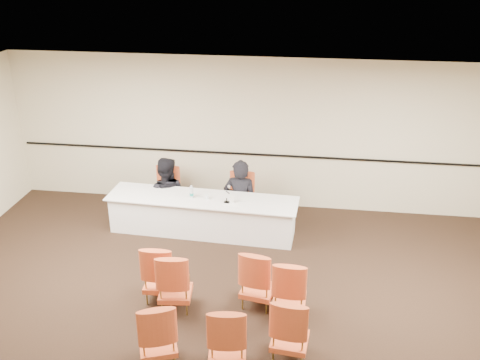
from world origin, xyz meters
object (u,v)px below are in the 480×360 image
(aud_chair_back_right, at_px, (290,327))
(aud_chair_front_left, at_px, (160,271))
(aud_chair_back_mid, at_px, (228,335))
(panel_table, at_px, (202,215))
(panelist_main_chair, at_px, (240,199))
(water_bottle, at_px, (191,192))
(aud_chair_front_mid, at_px, (258,277))
(drinking_glass, at_px, (207,197))
(panelist_second_chair, at_px, (166,193))
(microphone, at_px, (227,196))
(aud_chair_front_right, at_px, (290,287))
(aud_chair_back_left, at_px, (157,331))
(aud_chair_extra, at_px, (175,280))
(coffee_cup, at_px, (232,199))
(panelist_main, at_px, (240,204))
(panelist_second, at_px, (166,199))

(aud_chair_back_right, bearing_deg, aud_chair_front_left, 159.27)
(aud_chair_front_left, bearing_deg, aud_chair_back_mid, -47.92)
(panel_table, distance_m, panelist_main_chair, 0.81)
(water_bottle, xyz_separation_m, aud_chair_front_mid, (1.43, -2.00, -0.34))
(drinking_glass, height_order, aud_chair_back_right, aud_chair_back_right)
(panelist_second_chair, distance_m, aud_chair_front_left, 2.70)
(aud_chair_front_left, bearing_deg, water_bottle, 87.40)
(panel_table, relative_size, aud_chair_front_mid, 3.64)
(microphone, relative_size, aud_chair_front_right, 0.30)
(water_bottle, height_order, aud_chair_back_left, aud_chair_back_left)
(aud_chair_back_mid, bearing_deg, panelist_main_chair, 89.00)
(panelist_second_chair, relative_size, aud_chair_back_left, 1.00)
(water_bottle, relative_size, aud_chair_front_mid, 0.25)
(panelist_main_chair, height_order, aud_chair_extra, same)
(panelist_main_chair, relative_size, coffee_cup, 6.67)
(panelist_second_chair, xyz_separation_m, water_bottle, (0.65, -0.58, 0.34))
(panelist_main, xyz_separation_m, panelist_second, (-1.47, 0.07, -0.03))
(panelist_main_chair, xyz_separation_m, water_bottle, (-0.82, -0.50, 0.34))
(microphone, bearing_deg, aud_chair_back_left, -89.64)
(panelist_main, relative_size, water_bottle, 7.40)
(microphone, distance_m, water_bottle, 0.67)
(panelist_second, bearing_deg, coffee_cup, 152.97)
(panel_table, relative_size, panelist_second, 2.03)
(microphone, distance_m, aud_chair_front_left, 2.09)
(water_bottle, distance_m, aud_chair_front_right, 2.91)
(panelist_second, bearing_deg, panelist_second_chair, 180.00)
(aud_chair_back_mid, bearing_deg, aud_chair_back_left, 176.67)
(aud_chair_front_left, relative_size, aud_chair_front_mid, 1.00)
(drinking_glass, bearing_deg, aud_chair_back_left, -89.71)
(panelist_second_chair, height_order, aud_chair_back_right, same)
(panelist_second_chair, bearing_deg, panelist_second, 0.00)
(aud_chair_back_mid, relative_size, aud_chair_extra, 1.00)
(coffee_cup, bearing_deg, drinking_glass, 170.38)
(panelist_second, relative_size, aud_chair_front_right, 1.80)
(microphone, distance_m, aud_chair_back_mid, 3.25)
(panelist_main, xyz_separation_m, water_bottle, (-0.82, -0.50, 0.44))
(aud_chair_front_right, bearing_deg, drinking_glass, 129.25)
(panelist_second, relative_size, aud_chair_back_right, 1.80)
(aud_chair_back_left, height_order, aud_chair_extra, same)
(microphone, xyz_separation_m, aud_chair_back_mid, (0.53, -3.19, -0.36))
(microphone, height_order, aud_chair_extra, microphone)
(coffee_cup, bearing_deg, aud_chair_back_right, -67.73)
(aud_chair_back_mid, bearing_deg, panelist_second, 108.82)
(panel_table, bearing_deg, panelist_second, 148.61)
(water_bottle, distance_m, aud_chair_back_mid, 3.52)
(panel_table, relative_size, aud_chair_back_left, 3.64)
(panelist_main, xyz_separation_m, aud_chair_back_mid, (0.37, -3.80, 0.10))
(aud_chair_front_right, bearing_deg, panelist_main_chair, 114.46)
(aud_chair_front_right, distance_m, aud_chair_back_right, 0.84)
(panelist_second, height_order, microphone, panelist_second)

